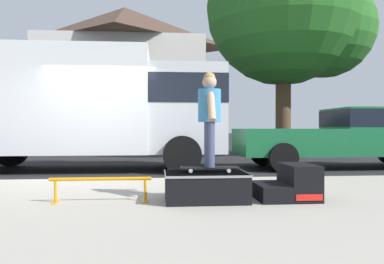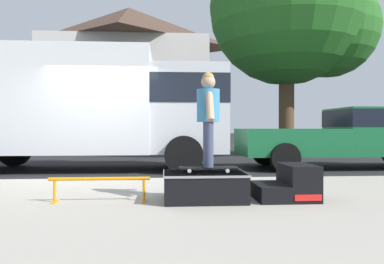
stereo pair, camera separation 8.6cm
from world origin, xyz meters
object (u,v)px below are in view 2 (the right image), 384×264
at_px(grind_rail, 100,184).
at_px(skater_kid, 208,111).
at_px(street_tree_main, 296,12).
at_px(skateboard, 208,168).
at_px(kicker_ramp, 289,185).
at_px(pickup_truck_green, 352,135).
at_px(skate_box, 204,185).
at_px(box_truck, 91,104).

relative_size(grind_rail, skater_kid, 1.04).
bearing_deg(skater_kid, street_tree_main, 64.50).
bearing_deg(skateboard, kicker_ramp, -1.31).
distance_m(grind_rail, pickup_truck_green, 7.72).
height_order(skate_box, skateboard, skateboard).
relative_size(skate_box, box_truck, 0.16).
relative_size(skate_box, skater_kid, 0.86).
height_order(skate_box, street_tree_main, street_tree_main).
xyz_separation_m(skate_box, skateboard, (0.05, 0.02, 0.23)).
relative_size(pickup_truck_green, street_tree_main, 0.68).
relative_size(grind_rail, box_truck, 0.19).
bearing_deg(skateboard, street_tree_main, 64.50).
relative_size(grind_rail, street_tree_main, 0.16).
xyz_separation_m(kicker_ramp, skater_kid, (-1.09, 0.03, 0.99)).
bearing_deg(street_tree_main, box_truck, -150.02).
relative_size(box_truck, street_tree_main, 0.83).
xyz_separation_m(pickup_truck_green, street_tree_main, (-0.20, 3.94, 4.45)).
bearing_deg(skate_box, pickup_truck_green, 47.98).
xyz_separation_m(skate_box, street_tree_main, (4.31, 8.94, 5.02)).
height_order(skate_box, pickup_truck_green, pickup_truck_green).
height_order(skater_kid, street_tree_main, street_tree_main).
bearing_deg(skater_kid, box_truck, 115.92).
bearing_deg(skateboard, pickup_truck_green, 48.18).
height_order(grind_rail, skater_kid, skater_kid).
height_order(grind_rail, pickup_truck_green, pickup_truck_green).
bearing_deg(skateboard, box_truck, 115.92).
xyz_separation_m(kicker_ramp, grind_rail, (-2.52, 0.02, 0.04)).
xyz_separation_m(skateboard, skater_kid, (0.00, -0.00, 0.75)).
bearing_deg(box_truck, grind_rail, -78.47).
bearing_deg(kicker_ramp, pickup_truck_green, 56.12).
xyz_separation_m(kicker_ramp, box_truck, (-3.55, 5.07, 1.39)).
distance_m(kicker_ramp, street_tree_main, 10.73).
distance_m(kicker_ramp, pickup_truck_green, 6.05).
bearing_deg(skater_kid, skate_box, -155.58).
relative_size(kicker_ramp, street_tree_main, 0.09).
xyz_separation_m(kicker_ramp, skateboard, (-1.09, 0.03, 0.24)).
bearing_deg(grind_rail, kicker_ramp, -0.42).
bearing_deg(grind_rail, street_tree_main, 57.55).
distance_m(skater_kid, street_tree_main, 10.67).
bearing_deg(grind_rail, skateboard, 0.28).
bearing_deg(street_tree_main, skater_kid, -115.50).
distance_m(skater_kid, box_truck, 5.63).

